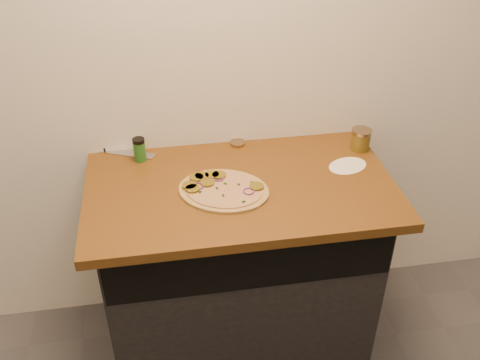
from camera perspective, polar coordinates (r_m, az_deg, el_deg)
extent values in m
cube|color=silver|center=(2.16, -1.44, 14.44)|extent=(4.00, 0.02, 2.70)
cube|color=black|center=(2.40, -0.09, -9.29)|extent=(1.10, 0.60, 0.86)
cube|color=brown|center=(2.09, 0.03, -0.88)|extent=(1.20, 0.70, 0.04)
cylinder|color=tan|center=(2.03, -1.76, -1.14)|extent=(0.45, 0.45, 0.01)
cylinder|color=#D4BE8C|center=(2.03, -1.76, -0.96)|extent=(0.39, 0.39, 0.00)
cylinder|color=brown|center=(2.06, -3.51, -0.28)|extent=(0.06, 0.06, 0.01)
cylinder|color=brown|center=(2.10, -2.25, 0.52)|extent=(0.06, 0.06, 0.01)
cylinder|color=brown|center=(2.10, -4.08, 0.42)|extent=(0.06, 0.06, 0.01)
cylinder|color=brown|center=(2.09, -4.67, 0.28)|extent=(0.06, 0.06, 0.01)
cylinder|color=brown|center=(2.03, 1.79, -0.68)|extent=(0.06, 0.06, 0.01)
cylinder|color=brown|center=(2.10, -3.00, 0.56)|extent=(0.06, 0.06, 0.01)
cylinder|color=brown|center=(2.03, -5.08, -0.93)|extent=(0.06, 0.06, 0.01)
cylinder|color=brown|center=(2.05, -5.42, -0.61)|extent=(0.06, 0.06, 0.01)
torus|color=#702A6E|center=(2.08, -2.34, 0.22)|extent=(0.05, 0.05, 0.01)
torus|color=#702A6E|center=(2.04, -4.47, -0.63)|extent=(0.05, 0.05, 0.01)
torus|color=#702A6E|center=(2.01, 0.93, -1.19)|extent=(0.05, 0.05, 0.01)
cube|color=black|center=(2.06, 1.57, -0.27)|extent=(0.01, 0.01, 0.00)
cube|color=black|center=(1.99, -1.80, -1.65)|extent=(0.01, 0.01, 0.00)
cube|color=black|center=(2.05, -0.14, -0.46)|extent=(0.01, 0.01, 0.00)
cube|color=black|center=(1.96, 0.41, -2.32)|extent=(0.01, 0.01, 0.00)
cube|color=black|center=(2.03, -2.47, -0.86)|extent=(0.01, 0.01, 0.00)
cube|color=black|center=(2.07, -2.19, -0.04)|extent=(0.01, 0.01, 0.00)
cube|color=black|center=(2.06, 1.28, -0.23)|extent=(0.01, 0.01, 0.00)
cube|color=black|center=(2.01, -4.27, -1.29)|extent=(0.01, 0.01, 0.00)
cube|color=black|center=(2.05, -1.56, -0.38)|extent=(0.01, 0.01, 0.00)
cube|color=#B7BAC1|center=(2.32, -11.86, 2.81)|extent=(0.24, 0.14, 0.01)
cube|color=black|center=(2.38, -15.45, 3.41)|extent=(0.13, 0.08, 0.02)
cylinder|color=#917754|center=(2.33, -0.25, 3.95)|extent=(0.07, 0.07, 0.01)
cylinder|color=maroon|center=(2.34, 12.72, 4.11)|extent=(0.08, 0.08, 0.08)
cylinder|color=#917754|center=(2.32, 12.86, 5.09)|extent=(0.08, 0.08, 0.01)
cylinder|color=#256821|center=(2.24, -10.65, 3.04)|extent=(0.05, 0.05, 0.09)
cylinder|color=black|center=(2.22, -10.79, 4.16)|extent=(0.05, 0.05, 0.02)
cylinder|color=white|center=(2.23, 11.41, 1.51)|extent=(0.22, 0.22, 0.00)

